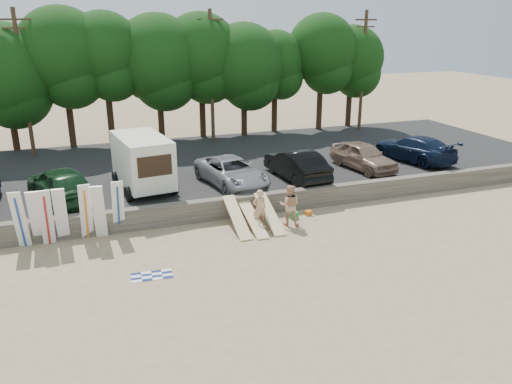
% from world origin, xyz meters
% --- Properties ---
extents(ground, '(120.00, 120.00, 0.00)m').
position_xyz_m(ground, '(0.00, 0.00, 0.00)').
color(ground, tan).
rests_on(ground, ground).
extents(seawall, '(44.00, 0.50, 1.00)m').
position_xyz_m(seawall, '(0.00, 3.00, 0.50)').
color(seawall, '#6B6356').
rests_on(seawall, ground).
extents(parking_lot, '(44.00, 14.50, 0.70)m').
position_xyz_m(parking_lot, '(0.00, 10.50, 0.35)').
color(parking_lot, '#282828').
rests_on(parking_lot, ground).
extents(treeline, '(33.22, 6.62, 9.23)m').
position_xyz_m(treeline, '(-1.58, 17.50, 6.42)').
color(treeline, '#382616').
rests_on(treeline, parking_lot).
extents(utility_poles, '(25.80, 0.26, 9.00)m').
position_xyz_m(utility_poles, '(2.00, 16.00, 5.43)').
color(utility_poles, '#473321').
rests_on(utility_poles, parking_lot).
extents(box_trailer, '(2.98, 4.63, 2.78)m').
position_xyz_m(box_trailer, '(-4.17, 6.45, 2.26)').
color(box_trailer, silver).
rests_on(box_trailer, parking_lot).
extents(car_1, '(3.68, 5.48, 1.73)m').
position_xyz_m(car_1, '(-8.11, 5.91, 1.57)').
color(car_1, black).
rests_on(car_1, parking_lot).
extents(car_2, '(3.33, 5.52, 1.43)m').
position_xyz_m(car_2, '(0.30, 5.68, 1.42)').
color(car_2, gray).
rests_on(car_2, parking_lot).
extents(car_3, '(2.10, 5.06, 1.63)m').
position_xyz_m(car_3, '(3.91, 5.49, 1.51)').
color(car_3, black).
rests_on(car_3, parking_lot).
extents(car_4, '(2.51, 4.80, 1.56)m').
position_xyz_m(car_4, '(8.38, 6.02, 1.48)').
color(car_4, '#886B56').
rests_on(car_4, parking_lot).
extents(car_5, '(3.52, 5.80, 1.57)m').
position_xyz_m(car_5, '(12.26, 6.56, 1.49)').
color(car_5, black).
rests_on(car_5, parking_lot).
extents(surfboard_upright_0, '(0.57, 0.68, 2.55)m').
position_xyz_m(surfboard_upright_0, '(-9.64, 2.47, 1.28)').
color(surfboard_upright_0, white).
rests_on(surfboard_upright_0, ground).
extents(surfboard_upright_1, '(0.51, 0.80, 2.51)m').
position_xyz_m(surfboard_upright_1, '(-9.04, 2.52, 1.26)').
color(surfboard_upright_1, white).
rests_on(surfboard_upright_1, ground).
extents(surfboard_upright_2, '(0.57, 0.72, 2.54)m').
position_xyz_m(surfboard_upright_2, '(-8.63, 2.37, 1.27)').
color(surfboard_upright_2, white).
rests_on(surfboard_upright_2, ground).
extents(surfboard_upright_3, '(0.52, 0.76, 2.52)m').
position_xyz_m(surfboard_upright_3, '(-8.08, 2.50, 1.26)').
color(surfboard_upright_3, white).
rests_on(surfboard_upright_3, ground).
extents(surfboard_upright_4, '(0.57, 0.65, 2.56)m').
position_xyz_m(surfboard_upright_4, '(-7.09, 2.55, 1.28)').
color(surfboard_upright_4, white).
rests_on(surfboard_upright_4, ground).
extents(surfboard_upright_5, '(0.56, 0.79, 2.52)m').
position_xyz_m(surfboard_upright_5, '(-6.56, 2.35, 1.26)').
color(surfboard_upright_5, white).
rests_on(surfboard_upright_5, ground).
extents(surfboard_upright_6, '(0.54, 0.69, 2.54)m').
position_xyz_m(surfboard_upright_6, '(-5.76, 2.62, 1.27)').
color(surfboard_upright_6, white).
rests_on(surfboard_upright_6, ground).
extents(surfboard_low_0, '(0.56, 2.82, 1.15)m').
position_xyz_m(surfboard_low_0, '(-0.73, 1.51, 0.58)').
color(surfboard_low_0, beige).
rests_on(surfboard_low_0, ground).
extents(surfboard_low_1, '(0.56, 2.91, 0.85)m').
position_xyz_m(surfboard_low_1, '(-0.00, 1.44, 0.42)').
color(surfboard_low_1, beige).
rests_on(surfboard_low_1, ground).
extents(surfboard_low_2, '(0.56, 2.84, 1.11)m').
position_xyz_m(surfboard_low_2, '(0.82, 1.47, 0.56)').
color(surfboard_low_2, beige).
rests_on(surfboard_low_2, ground).
extents(beachgoer_a, '(0.65, 0.43, 1.77)m').
position_xyz_m(beachgoer_a, '(0.32, 1.45, 0.89)').
color(beachgoer_a, tan).
rests_on(beachgoer_a, ground).
extents(beachgoer_b, '(1.16, 1.07, 1.92)m').
position_xyz_m(beachgoer_b, '(1.69, 1.18, 0.96)').
color(beachgoer_b, tan).
rests_on(beachgoer_b, ground).
extents(cooler, '(0.39, 0.32, 0.32)m').
position_xyz_m(cooler, '(2.19, 1.81, 0.16)').
color(cooler, '#268D42').
rests_on(cooler, ground).
extents(gear_bag, '(0.32, 0.28, 0.22)m').
position_xyz_m(gear_bag, '(3.03, 1.98, 0.11)').
color(gear_bag, '#CD6518').
rests_on(gear_bag, ground).
extents(beach_towel, '(1.59, 1.59, 0.00)m').
position_xyz_m(beach_towel, '(-5.01, -1.64, 0.01)').
color(beach_towel, white).
rests_on(beach_towel, ground).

